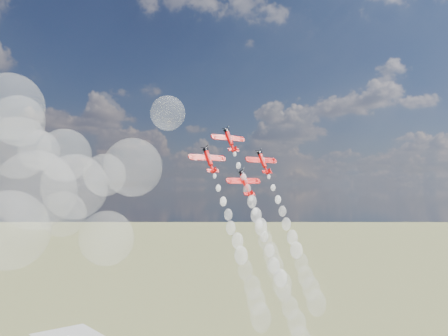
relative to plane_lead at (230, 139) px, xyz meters
name	(u,v)px	position (x,y,z in m)	size (l,w,h in m)	color
plane_lead	(230,139)	(0.00, 0.00, 0.00)	(13.66, 7.08, 8.97)	red
plane_left	(209,159)	(-12.75, -4.20, -7.88)	(13.66, 7.08, 8.97)	red
plane_right	(263,162)	(12.75, -4.20, -7.88)	(13.66, 7.08, 8.97)	red
plane_slot	(245,183)	(0.00, -8.39, -15.75)	(13.66, 7.08, 8.97)	red
smoke_trail_lead	(270,252)	(-0.13, -20.67, -38.65)	(5.29, 25.96, 45.75)	white
smoke_trail_left	(250,284)	(-12.76, -24.86, -46.65)	(5.86, 25.58, 45.05)	white
smoke_trail_right	(306,274)	(12.62, -24.73, -46.68)	(5.54, 25.44, 44.83)	white
smoke_trail_slot	(290,307)	(-0.19, -29.23, -54.52)	(5.37, 25.70, 45.57)	white
drifted_smoke_cloud	(54,174)	(-62.20, 4.26, -13.43)	(61.02, 38.99, 56.77)	white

